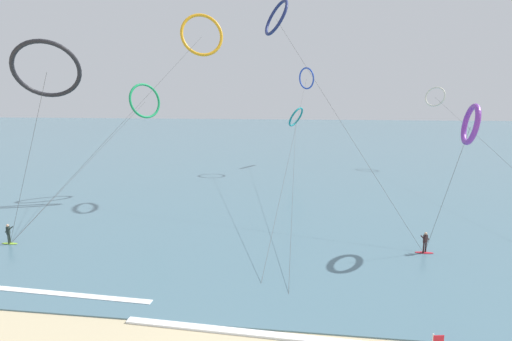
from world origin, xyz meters
name	(u,v)px	position (x,y,z in m)	size (l,w,h in m)	color
sea_water	(291,138)	(0.00, 104.42, 0.04)	(400.00, 200.00, 0.08)	slate
surfer_lime	(9,235)	(-19.98, 13.72, 0.82)	(1.40, 0.67, 1.70)	#8CC62D
surfer_crimson	(425,244)	(13.74, 16.09, 0.82)	(1.40, 0.73, 1.70)	red
kite_ivory	(436,97)	(26.24, 56.75, 12.17)	(3.47, 51.70, 13.96)	silver
kite_violet	(471,125)	(16.85, 17.73, 10.03)	(3.70, 3.31, 11.66)	purple
kite_charcoal	(47,70)	(-15.22, 13.85, 14.14)	(7.61, 4.76, 16.26)	black
kite_amber	(202,35)	(-8.24, 32.94, 19.38)	(14.39, 21.04, 21.95)	orange
kite_navy	(276,18)	(0.56, 33.91, 21.29)	(15.30, 20.39, 23.45)	navy
kite_teal	(296,117)	(2.51, 55.88, 8.64)	(3.59, 50.35, 10.46)	teal
kite_cobalt	(306,79)	(4.21, 50.12, 15.05)	(4.04, 42.56, 16.87)	#2647B7
kite_emerald	(145,101)	(-15.51, 32.35, 11.66)	(6.12, 20.75, 13.84)	#199351
wave_crest_near	(246,332)	(1.45, 4.01, 0.06)	(13.21, 0.50, 0.12)	white
wave_crest_mid	(34,292)	(-12.44, 6.54, 0.06)	(15.73, 0.50, 0.12)	white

